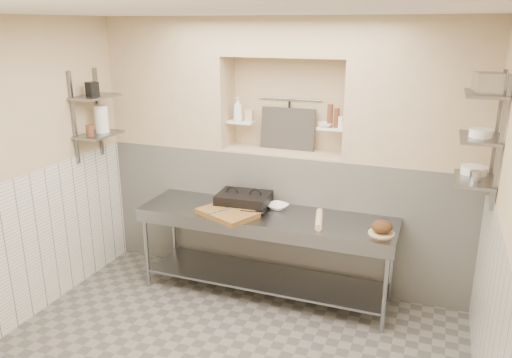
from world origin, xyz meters
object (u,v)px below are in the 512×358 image
at_px(prep_table, 265,238).
at_px(panini_press, 244,200).
at_px(mixing_bowl, 277,207).
at_px(cutting_board, 227,213).
at_px(bottle_soap, 238,109).
at_px(jug_left, 102,119).
at_px(bowl_alcove, 325,125).
at_px(rolling_pin, 319,219).
at_px(bread_loaf, 382,227).

distance_m(prep_table, panini_press, 0.45).
distance_m(panini_press, mixing_bowl, 0.36).
distance_m(cutting_board, bottle_soap, 1.17).
xyz_separation_m(mixing_bowl, jug_left, (-1.89, -0.24, 0.83)).
distance_m(cutting_board, bowl_alcove, 1.34).
relative_size(bowl_alcove, jug_left, 0.53).
relative_size(rolling_pin, bottle_soap, 1.68).
bearing_deg(panini_press, jug_left, -177.01).
relative_size(prep_table, cutting_board, 4.70).
bearing_deg(jug_left, bread_loaf, -0.57).
height_order(panini_press, bottle_soap, bottle_soap).
bearing_deg(prep_table, rolling_pin, -3.72).
distance_m(prep_table, bottle_soap, 1.41).
xyz_separation_m(prep_table, jug_left, (-1.82, -0.07, 1.11)).
relative_size(panini_press, cutting_board, 1.01).
bearing_deg(panini_press, prep_table, -26.84).
height_order(bottle_soap, jug_left, bottle_soap).
bearing_deg(prep_table, bread_loaf, -4.80).
height_order(cutting_board, jug_left, jug_left).
bearing_deg(jug_left, rolling_pin, 0.73).
relative_size(panini_press, bowl_alcove, 3.67).
height_order(panini_press, mixing_bowl, panini_press).
bearing_deg(bowl_alcove, jug_left, -164.70).
distance_m(bowl_alcove, jug_left, 2.36).
bearing_deg(panini_press, bowl_alcove, 27.24).
relative_size(bottle_soap, bowl_alcove, 1.71).
distance_m(bread_loaf, jug_left, 3.08).
relative_size(bottle_soap, jug_left, 0.91).
bearing_deg(rolling_pin, prep_table, 176.28).
relative_size(prep_table, rolling_pin, 5.95).
bearing_deg(cutting_board, prep_table, 26.63).
distance_m(cutting_board, bread_loaf, 1.49).
relative_size(rolling_pin, jug_left, 1.53).
relative_size(rolling_pin, bowl_alcove, 2.88).
height_order(bowl_alcove, jug_left, jug_left).
height_order(rolling_pin, bread_loaf, bread_loaf).
bearing_deg(rolling_pin, mixing_bowl, 156.31).
bearing_deg(panini_press, bottle_soap, 114.76).
bearing_deg(jug_left, panini_press, 6.80).
distance_m(rolling_pin, bottle_soap, 1.52).
height_order(bottle_soap, bowl_alcove, bottle_soap).
bearing_deg(bread_loaf, jug_left, 179.43).
xyz_separation_m(rolling_pin, bottle_soap, (-1.07, 0.58, 0.91)).
bearing_deg(bottle_soap, cutting_board, -76.61).
relative_size(prep_table, mixing_bowl, 12.31).
relative_size(prep_table, jug_left, 9.13).
xyz_separation_m(mixing_bowl, bread_loaf, (1.08, -0.27, 0.04)).
height_order(panini_press, cutting_board, panini_press).
bearing_deg(jug_left, bottle_soap, 24.79).
bearing_deg(cutting_board, bread_loaf, 2.79).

